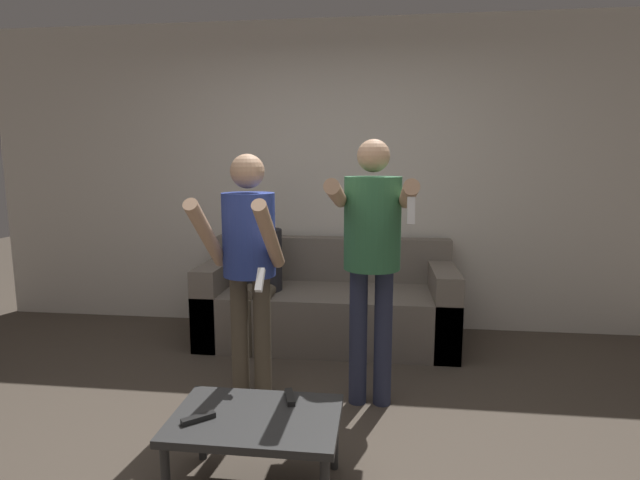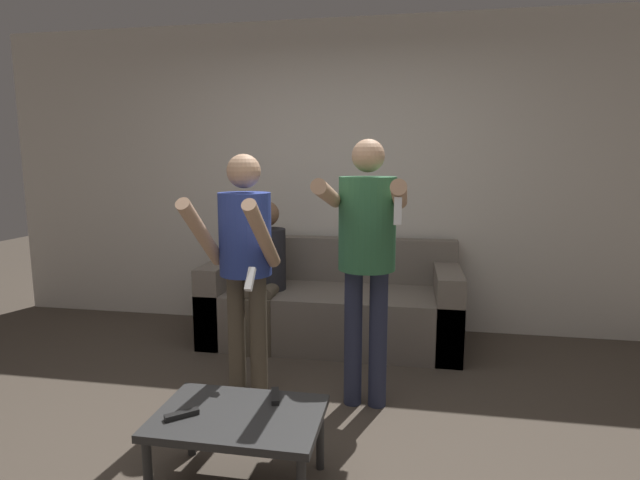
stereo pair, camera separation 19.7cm
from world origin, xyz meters
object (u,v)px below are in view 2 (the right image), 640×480
object	(u,v)px
person_standing_right	(367,242)
person_seated	(265,266)
remote_near	(182,415)
remote_far	(275,396)
couch	(332,306)
coffee_table	(239,422)
person_standing_left	(244,251)

from	to	relation	value
person_standing_right	person_seated	distance (m)	1.34
remote_near	remote_far	size ratio (longest dim) A/B	0.89
person_standing_right	couch	bearing A→B (deg)	108.81
coffee_table	person_seated	bearing A→B (deg)	102.59
person_seated	couch	bearing A→B (deg)	19.11
person_standing_right	remote_near	bearing A→B (deg)	-127.03
person_standing_left	person_standing_right	world-z (taller)	person_standing_right
couch	coffee_table	bearing A→B (deg)	-93.32
person_seated	remote_far	xyz separation A→B (m)	(0.53, -1.64, -0.27)
person_standing_right	remote_far	size ratio (longest dim) A/B	10.51
couch	person_seated	distance (m)	0.66
person_seated	remote_near	xyz separation A→B (m)	(0.17, -1.89, -0.27)
coffee_table	remote_near	world-z (taller)	remote_near
couch	person_standing_right	world-z (taller)	person_standing_right
person_seated	remote_far	bearing A→B (deg)	-72.23
couch	remote_near	world-z (taller)	couch
person_standing_left	coffee_table	world-z (taller)	person_standing_left
couch	person_standing_left	distance (m)	1.34
coffee_table	person_standing_right	bearing A→B (deg)	61.11
person_standing_left	person_standing_right	distance (m)	0.75
remote_far	coffee_table	bearing A→B (deg)	-125.66
person_standing_right	remote_near	world-z (taller)	person_standing_right
remote_near	person_seated	bearing A→B (deg)	95.08
person_standing_right	coffee_table	xyz separation A→B (m)	(-0.49, -0.89, -0.70)
remote_far	remote_near	bearing A→B (deg)	-145.70
person_seated	coffee_table	distance (m)	1.89
person_standing_left	remote_near	xyz separation A→B (m)	(0.02, -0.97, -0.57)
person_standing_left	person_seated	bearing A→B (deg)	98.97
coffee_table	remote_far	world-z (taller)	remote_far
couch	person_standing_left	bearing A→B (deg)	-108.80
person_standing_right	remote_far	distance (m)	1.03
person_seated	person_standing_right	bearing A→B (deg)	-45.82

